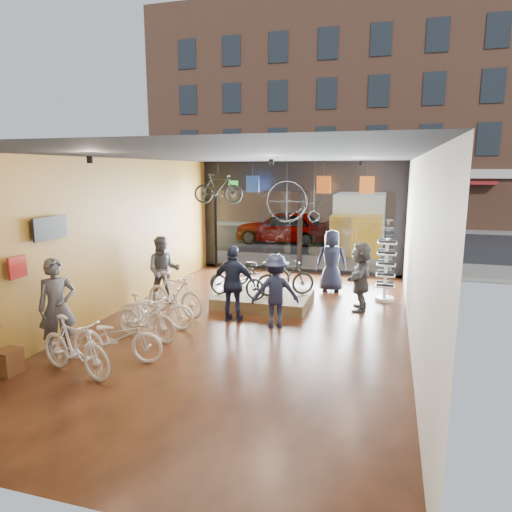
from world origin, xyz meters
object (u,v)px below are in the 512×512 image
at_px(display_platform, 264,299).
at_px(floor_bike_3, 146,318).
at_px(box_truck, 359,222).
at_px(floor_bike_4, 156,309).
at_px(floor_bike_2, 117,337).
at_px(display_bike_right, 259,270).
at_px(floor_bike_5, 175,294).
at_px(display_bike_left, 237,281).
at_px(display_bike_mid, 285,278).
at_px(street_car, 283,227).
at_px(floor_bike_1, 75,346).
at_px(customer_0, 57,307).
at_px(customer_1, 164,270).
at_px(customer_5, 361,276).
at_px(hung_bike, 218,189).
at_px(customer_2, 234,284).
at_px(penny_farthing, 295,203).
at_px(customer_4, 332,261).
at_px(customer_3, 275,291).
at_px(sunglasses_rack, 386,270).

bearing_deg(display_platform, floor_bike_3, -118.54).
relative_size(box_truck, floor_bike_4, 3.67).
bearing_deg(floor_bike_2, display_bike_right, -23.39).
xyz_separation_m(floor_bike_4, floor_bike_5, (-0.04, 0.99, 0.08)).
relative_size(display_bike_left, display_bike_mid, 1.06).
xyz_separation_m(street_car, box_truck, (3.68, -1.00, 0.45)).
height_order(floor_bike_1, customer_0, customer_0).
bearing_deg(floor_bike_3, box_truck, -1.91).
xyz_separation_m(street_car, floor_bike_4, (0.04, -12.79, -0.34)).
xyz_separation_m(display_bike_right, customer_1, (-2.24, -1.33, 0.13)).
distance_m(display_platform, display_bike_right, 0.99).
distance_m(floor_bike_5, customer_5, 4.67).
relative_size(box_truck, hung_bike, 3.99).
height_order(customer_2, penny_farthing, penny_farthing).
bearing_deg(street_car, floor_bike_1, -0.60).
xyz_separation_m(customer_1, customer_4, (4.10, 2.53, 0.01)).
relative_size(customer_3, customer_4, 0.92).
bearing_deg(floor_bike_4, display_bike_right, -34.00).
xyz_separation_m(display_bike_left, display_bike_right, (0.24, 1.19, 0.04)).
xyz_separation_m(customer_3, sunglasses_rack, (2.36, 2.90, 0.02)).
bearing_deg(sunglasses_rack, floor_bike_5, -144.07).
bearing_deg(penny_farthing, customer_2, -97.14).
bearing_deg(street_car, penny_farthing, 15.58).
relative_size(floor_bike_4, penny_farthing, 1.05).
height_order(floor_bike_4, customer_0, customer_0).
bearing_deg(customer_4, customer_1, 23.89).
xyz_separation_m(customer_0, customer_1, (0.32, 3.65, -0.04)).
xyz_separation_m(floor_bike_3, customer_0, (-1.19, -1.17, 0.46)).
distance_m(display_bike_left, hung_bike, 4.09).
height_order(floor_bike_4, sunglasses_rack, sunglasses_rack).
relative_size(sunglasses_rack, hung_bike, 1.08).
bearing_deg(display_bike_right, customer_2, -175.83).
bearing_deg(display_bike_right, street_car, 13.12).
distance_m(sunglasses_rack, penny_farthing, 3.64).
xyz_separation_m(floor_bike_2, penny_farthing, (1.87, 7.15, 2.04)).
bearing_deg(customer_0, penny_farthing, 18.84).
bearing_deg(display_platform, floor_bike_4, -126.69).
distance_m(box_truck, floor_bike_3, 12.98).
distance_m(display_bike_right, customer_1, 2.61).
bearing_deg(customer_3, floor_bike_2, 29.50).
bearing_deg(display_bike_left, hung_bike, 40.70).
relative_size(floor_bike_2, floor_bike_3, 1.10).
height_order(floor_bike_2, customer_1, customer_1).
xyz_separation_m(floor_bike_3, customer_4, (3.22, 5.02, 0.43)).
relative_size(box_truck, sunglasses_rack, 3.68).
distance_m(display_bike_mid, sunglasses_rack, 2.81).
bearing_deg(penny_farthing, street_car, 105.58).
height_order(floor_bike_5, display_bike_mid, display_bike_mid).
height_order(display_platform, customer_4, customer_4).
bearing_deg(floor_bike_3, penny_farthing, -3.79).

